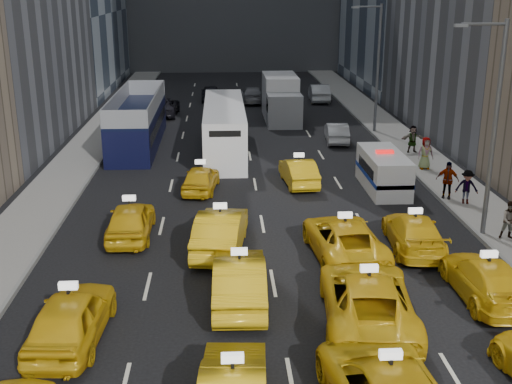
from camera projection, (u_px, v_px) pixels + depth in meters
sidewalk_west at (77, 161)px, 38.68m from camera, size 3.00×90.00×0.15m
sidewalk_east at (419, 156)px, 39.79m from camera, size 3.00×90.00×0.15m
curb_west at (101, 161)px, 38.75m from camera, size 0.15×90.00×0.18m
curb_east at (396, 156)px, 39.71m from camera, size 0.15×90.00×0.18m
streetlight_near at (492, 123)px, 25.88m from camera, size 2.15×0.22×9.00m
streetlight_far at (376, 64)px, 44.87m from camera, size 2.15×0.22×9.00m
taxi_8 at (71, 317)px, 19.11m from camera, size 2.21×4.87×1.62m
taxi_9 at (239, 280)px, 21.50m from camera, size 1.84×4.99×1.63m
taxi_10 at (367, 299)px, 20.16m from camera, size 3.39×6.27×1.67m
taxi_11 at (486, 279)px, 21.77m from camera, size 2.01×4.92×1.43m
taxi_12 at (131, 220)px, 27.08m from camera, size 1.82×4.50×1.53m
taxi_13 at (221, 231)px, 25.72m from camera, size 2.42×5.28×1.68m
taxi_14 at (344, 239)px, 25.11m from camera, size 2.91×5.66×1.53m
taxi_15 at (414, 232)px, 25.90m from camera, size 2.37×5.02×1.42m
taxi_16 at (201, 179)px, 33.16m from camera, size 2.12×4.16×1.36m
taxi_17 at (299, 172)px, 34.27m from camera, size 1.83×4.39×1.41m
nypd_van at (383, 172)px, 33.37m from camera, size 2.08×4.97×2.11m
double_decker at (138, 120)px, 42.28m from camera, size 3.03×11.92×3.45m
city_bus at (224, 129)px, 40.71m from camera, size 3.47×12.06×3.07m
box_truck at (281, 99)px, 50.34m from camera, size 3.03×7.63×3.42m
misc_car_0 at (337, 132)px, 43.52m from camera, size 1.74×4.14×1.33m
misc_car_1 at (163, 106)px, 52.36m from camera, size 2.64×5.36×1.46m
misc_car_2 at (253, 95)px, 58.11m from camera, size 2.23×4.96×1.41m
misc_car_3 at (211, 93)px, 58.78m from camera, size 1.86×4.38×1.48m
misc_car_4 at (319, 93)px, 58.62m from camera, size 1.90×4.86×1.58m
pedestrian_1 at (510, 220)px, 26.49m from camera, size 0.86×0.58×1.63m
pedestrian_2 at (467, 187)px, 30.80m from camera, size 1.14×0.67×1.66m
pedestrian_3 at (447, 180)px, 31.52m from camera, size 1.20×0.89×1.87m
pedestrian_4 at (425, 153)px, 36.57m from camera, size 0.92×0.52×1.85m
pedestrian_5 at (413, 139)px, 40.25m from camera, size 1.59×0.55×1.69m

